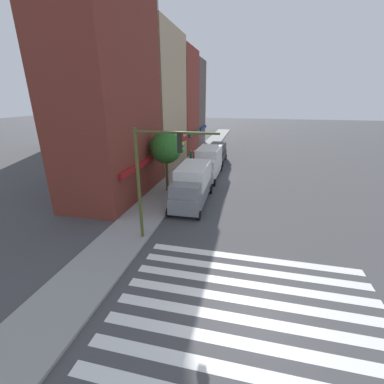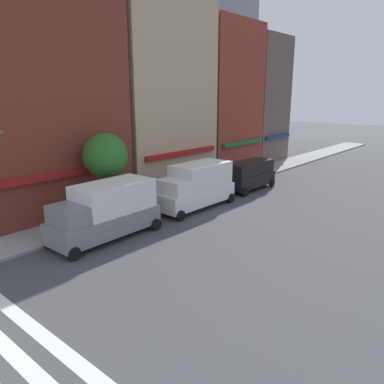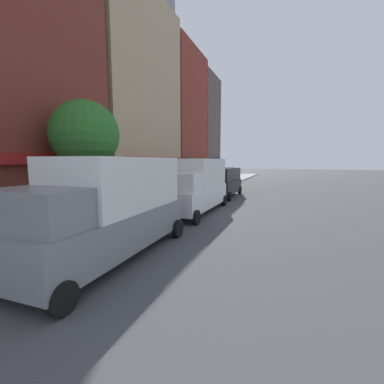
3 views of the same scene
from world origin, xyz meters
TOP-DOWN VIEW (x-y plane):
  - ground_plane at (0.00, 0.00)m, footprint 200.00×200.00m
  - sidewalk_left at (0.00, 7.50)m, footprint 120.00×3.00m
  - crosswalk_stripes at (0.00, 0.00)m, footprint 7.76×10.80m
  - storefront_row at (22.44, 11.50)m, footprint 34.06×5.30m
  - traffic_signal at (4.26, 5.40)m, footprint 0.32×4.54m
  - box_truck_grey at (10.26, 4.70)m, footprint 6.24×2.42m
  - box_truck_white at (17.74, 4.70)m, footprint 6.23×2.42m
  - van_black at (24.48, 4.70)m, footprint 5.03×2.22m
  - pedestrian_white_shirt at (16.78, 6.76)m, footprint 0.32×0.32m
  - pedestrian_red_jacket at (22.18, 7.22)m, footprint 0.32×0.32m
  - pedestrian_green_top at (22.49, 7.69)m, footprint 0.32×0.32m
  - street_tree at (12.46, 7.50)m, footprint 2.73×2.73m

SIDE VIEW (x-z plane):
  - ground_plane at x=0.00m, z-range 0.00..0.00m
  - crosswalk_stripes at x=0.00m, z-range 0.00..0.01m
  - sidewalk_left at x=0.00m, z-range 0.00..0.15m
  - pedestrian_white_shirt at x=16.78m, z-range 0.19..1.96m
  - pedestrian_red_jacket at x=22.18m, z-range 0.19..1.96m
  - pedestrian_green_top at x=22.49m, z-range 0.19..1.96m
  - van_black at x=24.48m, z-range 0.12..2.46m
  - box_truck_grey at x=10.26m, z-range 0.07..3.11m
  - box_truck_white at x=17.74m, z-range 0.07..3.11m
  - street_tree at x=12.46m, z-range 1.37..6.58m
  - traffic_signal at x=4.26m, z-range 1.17..7.73m
  - storefront_row at x=22.44m, z-range -0.49..15.44m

